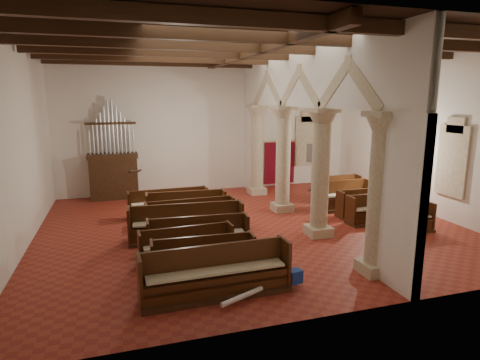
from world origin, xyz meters
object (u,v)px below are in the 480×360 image
object	(u,v)px
processional_banner	(312,174)
nave_pew_0	(216,280)
pipe_organ	(113,168)
lectern	(134,186)
aisle_pew_0	(405,223)

from	to	relation	value
processional_banner	nave_pew_0	distance (m)	11.16
pipe_organ	nave_pew_0	world-z (taller)	pipe_organ
lectern	processional_banner	xyz separation A→B (m)	(8.17, -0.99, 0.26)
pipe_organ	lectern	size ratio (longest dim) A/B	3.35
pipe_organ	aisle_pew_0	size ratio (longest dim) A/B	2.27
nave_pew_0	aisle_pew_0	bearing A→B (deg)	17.44
lectern	nave_pew_0	distance (m)	9.90
processional_banner	aisle_pew_0	xyz separation A→B (m)	(0.17, -6.42, -0.48)
pipe_organ	lectern	xyz separation A→B (m)	(0.83, -0.19, -0.83)
pipe_organ	nave_pew_0	bearing A→B (deg)	-77.70
pipe_organ	aisle_pew_0	distance (m)	11.96
lectern	processional_banner	world-z (taller)	processional_banner
pipe_organ	aisle_pew_0	bearing A→B (deg)	-39.65
lectern	nave_pew_0	world-z (taller)	lectern
lectern	processional_banner	bearing A→B (deg)	-26.55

